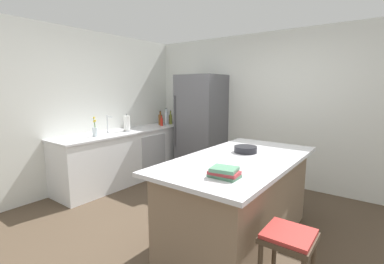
{
  "coord_description": "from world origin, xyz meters",
  "views": [
    {
      "loc": [
        1.71,
        -2.35,
        1.67
      ],
      "look_at": [
        -0.71,
        0.89,
        1.0
      ],
      "focal_mm": 25.23,
      "sensor_mm": 36.0,
      "label": 1
    }
  ],
  "objects_px": {
    "syrup_bottle": "(170,119)",
    "whiskey_bottle": "(160,119)",
    "cookbook_stack": "(224,172)",
    "paper_towel_roll": "(127,124)",
    "sink_faucet": "(108,124)",
    "refrigerator": "(201,126)",
    "soda_bottle": "(166,118)",
    "kitchen_island": "(239,198)",
    "bar_stool": "(288,246)",
    "flower_vase": "(95,131)",
    "olive_oil_bottle": "(171,119)",
    "mixing_bowl": "(246,149)",
    "hot_sauce_bottle": "(162,121)"
  },
  "relations": [
    {
      "from": "syrup_bottle",
      "to": "whiskey_bottle",
      "type": "bearing_deg",
      "value": -97.42
    },
    {
      "from": "whiskey_bottle",
      "to": "cookbook_stack",
      "type": "bearing_deg",
      "value": -38.19
    },
    {
      "from": "paper_towel_roll",
      "to": "whiskey_bottle",
      "type": "distance_m",
      "value": 0.98
    },
    {
      "from": "sink_faucet",
      "to": "whiskey_bottle",
      "type": "height_order",
      "value": "sink_faucet"
    },
    {
      "from": "refrigerator",
      "to": "paper_towel_roll",
      "type": "xyz_separation_m",
      "value": [
        -0.83,
        -1.11,
        0.09
      ]
    },
    {
      "from": "paper_towel_roll",
      "to": "syrup_bottle",
      "type": "bearing_deg",
      "value": 93.19
    },
    {
      "from": "sink_faucet",
      "to": "soda_bottle",
      "type": "distance_m",
      "value": 1.39
    },
    {
      "from": "kitchen_island",
      "to": "bar_stool",
      "type": "xyz_separation_m",
      "value": [
        0.73,
        -0.65,
        0.04
      ]
    },
    {
      "from": "bar_stool",
      "to": "syrup_bottle",
      "type": "bearing_deg",
      "value": 143.27
    },
    {
      "from": "refrigerator",
      "to": "paper_towel_roll",
      "type": "bearing_deg",
      "value": -127.03
    },
    {
      "from": "syrup_bottle",
      "to": "flower_vase",
      "type": "bearing_deg",
      "value": -87.24
    },
    {
      "from": "olive_oil_bottle",
      "to": "whiskey_bottle",
      "type": "relative_size",
      "value": 1.01
    },
    {
      "from": "mixing_bowl",
      "to": "soda_bottle",
      "type": "bearing_deg",
      "value": 150.89
    },
    {
      "from": "cookbook_stack",
      "to": "hot_sauce_bottle",
      "type": "bearing_deg",
      "value": 141.79
    },
    {
      "from": "flower_vase",
      "to": "olive_oil_bottle",
      "type": "relative_size",
      "value": 1.09
    },
    {
      "from": "refrigerator",
      "to": "flower_vase",
      "type": "distance_m",
      "value": 1.94
    },
    {
      "from": "mixing_bowl",
      "to": "syrup_bottle",
      "type": "bearing_deg",
      "value": 148.2
    },
    {
      "from": "syrup_bottle",
      "to": "soda_bottle",
      "type": "height_order",
      "value": "soda_bottle"
    },
    {
      "from": "whiskey_bottle",
      "to": "flower_vase",
      "type": "bearing_deg",
      "value": -85.52
    },
    {
      "from": "hot_sauce_bottle",
      "to": "mixing_bowl",
      "type": "distance_m",
      "value": 2.69
    },
    {
      "from": "kitchen_island",
      "to": "olive_oil_bottle",
      "type": "distance_m",
      "value": 3.06
    },
    {
      "from": "sink_faucet",
      "to": "hot_sauce_bottle",
      "type": "distance_m",
      "value": 1.21
    },
    {
      "from": "syrup_bottle",
      "to": "whiskey_bottle",
      "type": "xyz_separation_m",
      "value": [
        -0.04,
        -0.28,
        0.02
      ]
    },
    {
      "from": "kitchen_island",
      "to": "olive_oil_bottle",
      "type": "xyz_separation_m",
      "value": [
        -2.48,
        1.71,
        0.55
      ]
    },
    {
      "from": "sink_faucet",
      "to": "hot_sauce_bottle",
      "type": "height_order",
      "value": "sink_faucet"
    },
    {
      "from": "refrigerator",
      "to": "mixing_bowl",
      "type": "height_order",
      "value": "refrigerator"
    },
    {
      "from": "sink_faucet",
      "to": "hot_sauce_bottle",
      "type": "relative_size",
      "value": 1.37
    },
    {
      "from": "paper_towel_roll",
      "to": "refrigerator",
      "type": "bearing_deg",
      "value": 52.97
    },
    {
      "from": "kitchen_island",
      "to": "flower_vase",
      "type": "height_order",
      "value": "flower_vase"
    },
    {
      "from": "cookbook_stack",
      "to": "bar_stool",
      "type": "bearing_deg",
      "value": 0.59
    },
    {
      "from": "refrigerator",
      "to": "kitchen_island",
      "type": "bearing_deg",
      "value": -45.01
    },
    {
      "from": "olive_oil_bottle",
      "to": "sink_faucet",
      "type": "bearing_deg",
      "value": -94.03
    },
    {
      "from": "bar_stool",
      "to": "olive_oil_bottle",
      "type": "relative_size",
      "value": 2.17
    },
    {
      "from": "syrup_bottle",
      "to": "paper_towel_roll",
      "type": "bearing_deg",
      "value": -86.81
    },
    {
      "from": "paper_towel_roll",
      "to": "cookbook_stack",
      "type": "bearing_deg",
      "value": -24.41
    },
    {
      "from": "refrigerator",
      "to": "sink_faucet",
      "type": "height_order",
      "value": "refrigerator"
    },
    {
      "from": "olive_oil_bottle",
      "to": "soda_bottle",
      "type": "relative_size",
      "value": 0.84
    },
    {
      "from": "paper_towel_roll",
      "to": "soda_bottle",
      "type": "xyz_separation_m",
      "value": [
        -0.01,
        1.06,
        0.01
      ]
    },
    {
      "from": "soda_bottle",
      "to": "hot_sauce_bottle",
      "type": "bearing_deg",
      "value": -79.46
    },
    {
      "from": "kitchen_island",
      "to": "mixing_bowl",
      "type": "bearing_deg",
      "value": 103.71
    },
    {
      "from": "syrup_bottle",
      "to": "soda_bottle",
      "type": "distance_m",
      "value": 0.2
    },
    {
      "from": "bar_stool",
      "to": "soda_bottle",
      "type": "distance_m",
      "value": 3.99
    },
    {
      "from": "flower_vase",
      "to": "olive_oil_bottle",
      "type": "bearing_deg",
      "value": 90.06
    },
    {
      "from": "olive_oil_bottle",
      "to": "mixing_bowl",
      "type": "relative_size",
      "value": 1.09
    },
    {
      "from": "refrigerator",
      "to": "bar_stool",
      "type": "distance_m",
      "value": 3.36
    },
    {
      "from": "kitchen_island",
      "to": "paper_towel_roll",
      "type": "distance_m",
      "value": 2.62
    },
    {
      "from": "cookbook_stack",
      "to": "paper_towel_roll",
      "type": "bearing_deg",
      "value": 155.59
    },
    {
      "from": "bar_stool",
      "to": "paper_towel_roll",
      "type": "distance_m",
      "value": 3.49
    },
    {
      "from": "refrigerator",
      "to": "olive_oil_bottle",
      "type": "distance_m",
      "value": 0.82
    },
    {
      "from": "hot_sauce_bottle",
      "to": "olive_oil_bottle",
      "type": "bearing_deg",
      "value": 90.17
    }
  ]
}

